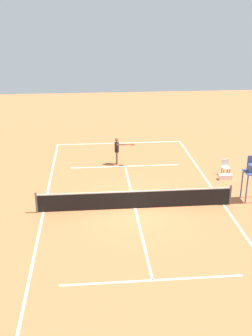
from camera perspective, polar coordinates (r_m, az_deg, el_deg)
ground_plane at (r=20.55m, az=1.29°, el=-5.66°), size 60.00×60.00×0.00m
court_lines at (r=20.55m, az=1.29°, el=-5.65°), size 9.22×21.30×0.01m
tennis_net at (r=20.33m, az=1.30°, el=-4.41°), size 9.82×0.10×1.07m
player_serving at (r=25.87m, az=-1.19°, el=2.72°), size 1.27×0.68×1.75m
tennis_ball at (r=24.75m, az=1.17°, el=-0.67°), size 0.07×0.07×0.07m
umpire_chair at (r=21.73m, az=17.28°, el=-0.47°), size 0.80×0.80×2.41m
courtside_chair_mid at (r=25.08m, az=13.76°, el=0.22°), size 0.44×0.46×0.95m
equipment_bag at (r=24.56m, az=13.73°, el=-1.21°), size 0.76×0.32×0.30m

